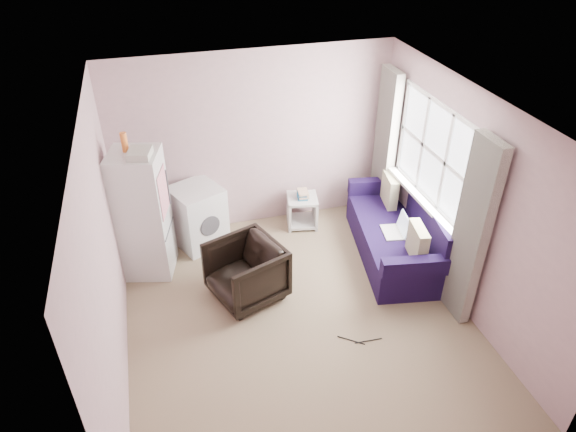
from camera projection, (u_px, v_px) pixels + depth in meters
name	position (u px, v px, depth m)	size (l,w,h in m)	color
room	(301.00, 227.00, 5.23)	(3.84, 4.24, 2.54)	#816D54
armchair	(246.00, 269.00, 6.00)	(0.77, 0.72, 0.79)	black
fridge	(143.00, 214.00, 6.18)	(0.69, 0.69, 1.88)	silver
washing_machine	(198.00, 215.00, 6.88)	(0.80, 0.80, 0.85)	silver
side_table	(302.00, 209.00, 7.34)	(0.49, 0.49, 0.57)	#B9B7B4
sofa	(400.00, 234.00, 6.72)	(1.22, 2.11, 0.89)	black
window_dressing	(422.00, 183.00, 6.26)	(0.17, 2.62, 2.18)	white
floor_cables	(360.00, 340.00, 5.60)	(0.46, 0.20, 0.01)	black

